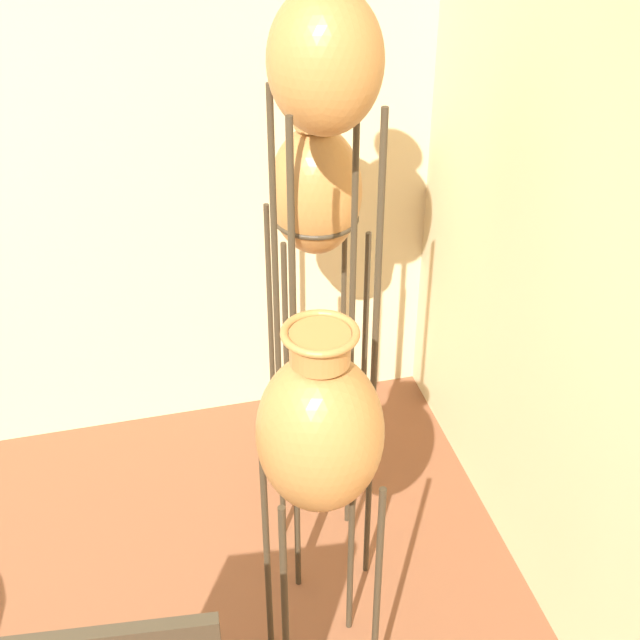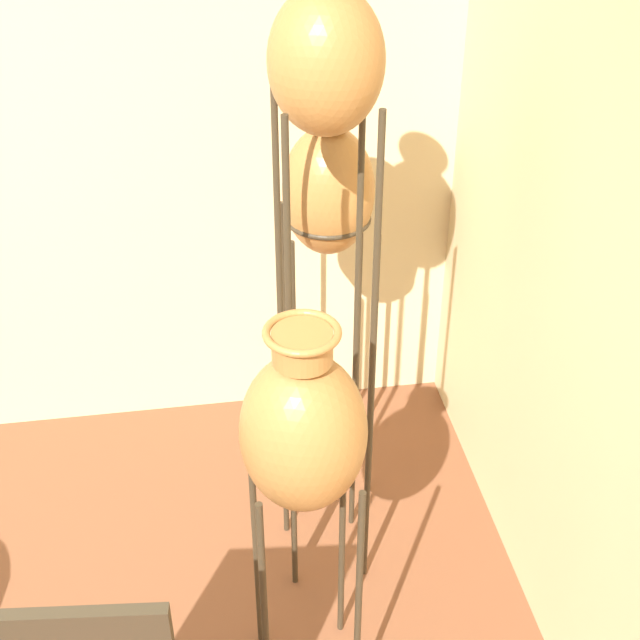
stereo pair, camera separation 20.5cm
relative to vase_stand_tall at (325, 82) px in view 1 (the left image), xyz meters
name	(u,v)px [view 1 (the left image)]	position (x,y,z in m)	size (l,w,h in m)	color
vase_stand_tall	(325,82)	(0.00, 0.00, 0.00)	(0.30, 0.30, 2.09)	#382D1E
vase_stand_medium	(316,195)	(0.08, 0.42, -0.53)	(0.31, 0.31, 1.56)	#382D1E
vase_stand_short	(320,434)	(-0.13, -0.47, -0.76)	(0.33, 0.33, 1.32)	#382D1E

